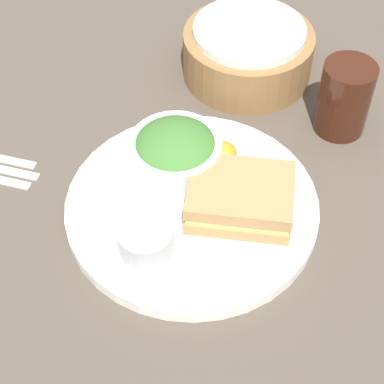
{
  "coord_description": "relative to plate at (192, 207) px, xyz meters",
  "views": [
    {
      "loc": [
        0.09,
        -0.5,
        0.64
      ],
      "look_at": [
        0.0,
        0.0,
        0.04
      ],
      "focal_mm": 60.0,
      "sensor_mm": 36.0,
      "label": 1
    }
  ],
  "objects": [
    {
      "name": "ground_plane",
      "position": [
        0.0,
        0.0,
        -0.01
      ],
      "size": [
        4.0,
        4.0,
        0.0
      ],
      "primitive_type": "plane",
      "color": "#4C4238"
    },
    {
      "name": "plate",
      "position": [
        0.0,
        0.0,
        0.0
      ],
      "size": [
        0.32,
        0.32,
        0.02
      ],
      "primitive_type": "cylinder",
      "color": "white",
      "rests_on": "ground_plane"
    },
    {
      "name": "sandwich",
      "position": [
        0.06,
        -0.0,
        0.03
      ],
      "size": [
        0.13,
        0.1,
        0.05
      ],
      "color": "#A37A4C",
      "rests_on": "plate"
    },
    {
      "name": "salad_bowl",
      "position": [
        -0.03,
        0.05,
        0.04
      ],
      "size": [
        0.12,
        0.12,
        0.06
      ],
      "color": "silver",
      "rests_on": "plate"
    },
    {
      "name": "dressing_cup",
      "position": [
        -0.04,
        -0.08,
        0.03
      ],
      "size": [
        0.07,
        0.07,
        0.03
      ],
      "primitive_type": "cylinder",
      "color": "#99999E",
      "rests_on": "plate"
    },
    {
      "name": "orange_wedge",
      "position": [
        0.03,
        0.07,
        0.03
      ],
      "size": [
        0.04,
        0.04,
        0.04
      ],
      "primitive_type": "sphere",
      "color": "orange",
      "rests_on": "plate"
    },
    {
      "name": "drink_glass",
      "position": [
        0.18,
        0.19,
        0.04
      ],
      "size": [
        0.07,
        0.07,
        0.11
      ],
      "primitive_type": "cylinder",
      "color": "#38190F",
      "rests_on": "ground_plane"
    },
    {
      "name": "bread_basket",
      "position": [
        0.03,
        0.29,
        0.03
      ],
      "size": [
        0.2,
        0.2,
        0.08
      ],
      "color": "olive",
      "rests_on": "ground_plane"
    }
  ]
}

